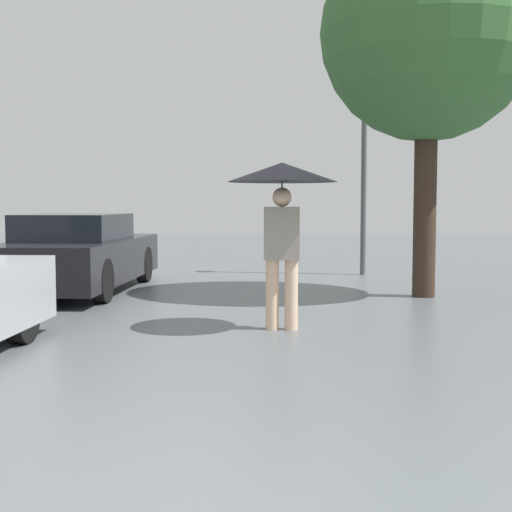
{
  "coord_description": "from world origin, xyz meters",
  "views": [
    {
      "loc": [
        0.25,
        -2.6,
        1.38
      ],
      "look_at": [
        -0.2,
        5.12,
        0.81
      ],
      "focal_mm": 50.0,
      "sensor_mm": 36.0,
      "label": 1
    }
  ],
  "objects_px": {
    "tree": "(428,35)",
    "pedestrian": "(282,191)",
    "parked_car_farthest": "(79,254)",
    "street_lamp": "(365,106)"
  },
  "relations": [
    {
      "from": "parked_car_farthest",
      "to": "street_lamp",
      "type": "relative_size",
      "value": 0.91
    },
    {
      "from": "pedestrian",
      "to": "parked_car_farthest",
      "type": "distance_m",
      "value": 4.67
    },
    {
      "from": "tree",
      "to": "street_lamp",
      "type": "height_order",
      "value": "tree"
    },
    {
      "from": "pedestrian",
      "to": "parked_car_farthest",
      "type": "bearing_deg",
      "value": 135.36
    },
    {
      "from": "street_lamp",
      "to": "pedestrian",
      "type": "bearing_deg",
      "value": -103.19
    },
    {
      "from": "tree",
      "to": "parked_car_farthest",
      "type": "bearing_deg",
      "value": 176.43
    },
    {
      "from": "pedestrian",
      "to": "tree",
      "type": "height_order",
      "value": "tree"
    },
    {
      "from": "tree",
      "to": "pedestrian",
      "type": "bearing_deg",
      "value": -125.21
    },
    {
      "from": "tree",
      "to": "street_lamp",
      "type": "bearing_deg",
      "value": 100.59
    },
    {
      "from": "parked_car_farthest",
      "to": "street_lamp",
      "type": "distance_m",
      "value": 6.11
    }
  ]
}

